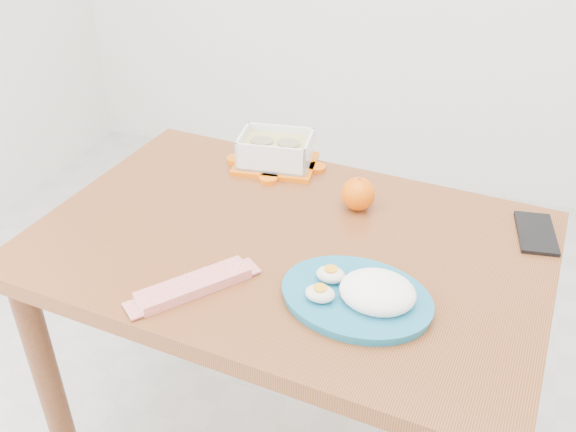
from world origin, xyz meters
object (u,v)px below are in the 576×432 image
(rice_plate, at_px, (363,293))
(smartphone, at_px, (536,233))
(food_container, at_px, (276,151))
(orange_fruit, at_px, (358,194))
(dining_table, at_px, (288,280))

(rice_plate, xyz_separation_m, smartphone, (0.30, 0.35, -0.02))
(food_container, bearing_deg, smartphone, -16.84)
(food_container, height_order, orange_fruit, food_container)
(orange_fruit, xyz_separation_m, smartphone, (0.39, 0.03, -0.03))
(food_container, height_order, rice_plate, food_container)
(rice_plate, bearing_deg, orange_fruit, 113.57)
(dining_table, relative_size, rice_plate, 3.56)
(dining_table, relative_size, smartphone, 7.35)
(orange_fruit, relative_size, smartphone, 0.50)
(dining_table, bearing_deg, food_container, 119.85)
(dining_table, distance_m, rice_plate, 0.29)
(food_container, relative_size, rice_plate, 0.69)
(dining_table, distance_m, smartphone, 0.55)
(food_container, distance_m, rice_plate, 0.57)
(rice_plate, bearing_deg, food_container, 134.78)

